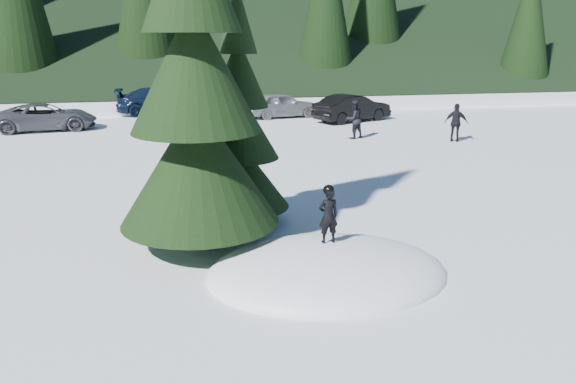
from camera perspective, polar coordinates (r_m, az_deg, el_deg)
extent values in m
plane|color=white|center=(10.47, 4.03, -8.26)|extent=(200.00, 200.00, 0.00)
ellipsoid|color=white|center=(10.47, 4.03, -8.26)|extent=(4.48, 3.52, 0.96)
cylinder|color=black|center=(11.58, -8.87, -2.32)|extent=(0.38, 0.38, 1.40)
cone|color=black|center=(11.29, -9.10, 2.96)|extent=(3.20, 3.20, 2.46)
cone|color=black|center=(11.04, -9.52, 12.42)|extent=(2.54, 2.54, 2.46)
cylinder|color=black|center=(13.04, -4.74, -1.04)|extent=(0.26, 0.26, 1.00)
cone|color=black|center=(12.87, -4.80, 1.77)|extent=(2.20, 2.20, 1.52)
cone|color=black|center=(12.64, -4.92, 6.84)|extent=(1.75, 1.75, 1.52)
cone|color=black|center=(12.52, -5.05, 12.05)|extent=(1.29, 1.29, 1.52)
cone|color=black|center=(12.50, -5.18, 17.32)|extent=(0.84, 0.84, 1.52)
imported|color=black|center=(10.45, 4.11, -2.42)|extent=(0.40, 0.28, 1.04)
imported|color=black|center=(23.93, 6.73, 7.35)|extent=(0.95, 0.84, 1.63)
imported|color=black|center=(24.06, 16.71, 6.76)|extent=(0.97, 0.81, 1.55)
imported|color=#4B4C53|center=(28.15, -23.38, 7.02)|extent=(4.64, 2.61, 1.23)
imported|color=black|center=(31.81, -12.53, 9.00)|extent=(5.06, 2.07, 1.47)
imported|color=gray|center=(30.01, -0.64, 8.86)|extent=(4.12, 2.18, 1.33)
imported|color=black|center=(28.79, 6.55, 8.49)|extent=(4.35, 2.96, 1.36)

